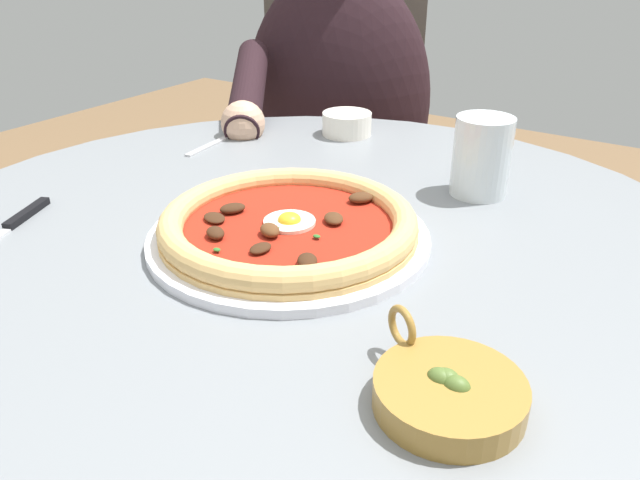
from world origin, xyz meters
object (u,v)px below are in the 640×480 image
object	(u,v)px
olive_pan	(448,392)
diner_person	(335,197)
dining_table	(303,387)
cafe_chair_diner	(340,161)
fork_utensil	(220,140)
pizza_on_plate	(289,227)
steak_knife	(13,224)
ramekin_capers	(347,123)
water_glass	(481,162)

from	to	relation	value
olive_pan	diner_person	bearing A→B (deg)	-53.23
dining_table	cafe_chair_diner	xyz separation A→B (m)	(0.38, -0.70, 0.01)
dining_table	fork_utensil	size ratio (longest dim) A/B	5.66
dining_table	diner_person	distance (m)	0.65
dining_table	fork_utensil	world-z (taller)	fork_utensil
olive_pan	dining_table	bearing A→B (deg)	-34.47
pizza_on_plate	olive_pan	size ratio (longest dim) A/B	2.42
steak_knife	olive_pan	xyz separation A→B (m)	(-0.52, 0.00, 0.01)
pizza_on_plate	ramekin_capers	xyz separation A→B (m)	(0.14, -0.36, 0.00)
pizza_on_plate	diner_person	bearing A→B (deg)	-62.27
olive_pan	pizza_on_plate	bearing A→B (deg)	-31.04
dining_table	diner_person	bearing A→B (deg)	-61.49
diner_person	olive_pan	bearing A→B (deg)	126.77
pizza_on_plate	water_glass	size ratio (longest dim) A/B	3.06
cafe_chair_diner	pizza_on_plate	bearing A→B (deg)	117.73
ramekin_capers	olive_pan	xyz separation A→B (m)	(-0.38, 0.50, -0.01)
water_glass	diner_person	xyz separation A→B (m)	(0.43, -0.36, -0.27)
dining_table	pizza_on_plate	world-z (taller)	pizza_on_plate
ramekin_capers	water_glass	bearing A→B (deg)	155.56
diner_person	steak_knife	bearing A→B (deg)	92.64
fork_utensil	diner_person	size ratio (longest dim) A/B	0.14
ramekin_capers	fork_utensil	size ratio (longest dim) A/B	0.47
steak_knife	diner_person	world-z (taller)	diner_person
diner_person	cafe_chair_diner	size ratio (longest dim) A/B	1.26
fork_utensil	diner_person	xyz separation A→B (m)	(0.02, -0.37, -0.23)
fork_utensil	diner_person	world-z (taller)	diner_person
dining_table	ramekin_capers	bearing A→B (deg)	-66.79
pizza_on_plate	cafe_chair_diner	bearing A→B (deg)	-62.27
water_glass	cafe_chair_diner	world-z (taller)	cafe_chair_diner
steak_knife	ramekin_capers	size ratio (longest dim) A/B	2.28
olive_pan	fork_utensil	size ratio (longest dim) A/B	0.74
dining_table	cafe_chair_diner	world-z (taller)	cafe_chair_diner
steak_knife	ramekin_capers	bearing A→B (deg)	-105.13
pizza_on_plate	olive_pan	distance (m)	0.28
water_glass	dining_table	bearing A→B (deg)	60.96
pizza_on_plate	olive_pan	bearing A→B (deg)	148.96
pizza_on_plate	water_glass	world-z (taller)	water_glass
ramekin_capers	fork_utensil	world-z (taller)	ramekin_capers
steak_knife	olive_pan	bearing A→B (deg)	179.57
steak_knife	cafe_chair_diner	bearing A→B (deg)	-83.20
water_glass	fork_utensil	distance (m)	0.41
water_glass	olive_pan	xyz separation A→B (m)	(-0.12, 0.38, -0.03)
olive_pan	water_glass	bearing A→B (deg)	-72.39
cafe_chair_diner	ramekin_capers	bearing A→B (deg)	122.62
pizza_on_plate	olive_pan	xyz separation A→B (m)	(-0.24, 0.14, -0.01)
dining_table	water_glass	size ratio (longest dim) A/B	9.59
water_glass	olive_pan	size ratio (longest dim) A/B	0.79
pizza_on_plate	ramekin_capers	bearing A→B (deg)	-67.89
olive_pan	cafe_chair_diner	distance (m)	1.09
steak_knife	cafe_chair_diner	xyz separation A→B (m)	(0.10, -0.87, -0.21)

